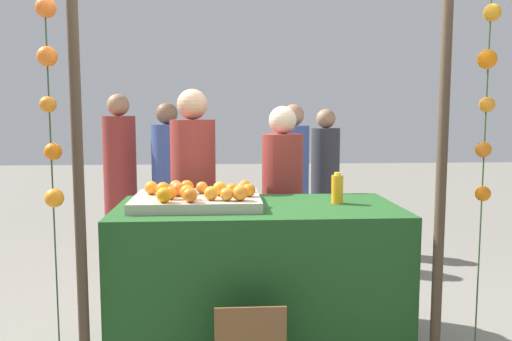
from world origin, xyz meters
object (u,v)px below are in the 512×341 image
object	(u,v)px
orange_0	(232,190)
vendor_left	(194,209)
juice_bottle	(337,189)
orange_1	(176,187)
vendor_right	(282,215)
stall_counter	(258,279)

from	to	relation	value
orange_0	vendor_left	bearing A→B (deg)	110.67
juice_bottle	vendor_left	xyz separation A→B (m)	(-0.93, 0.70, -0.24)
orange_1	vendor_left	size ratio (longest dim) A/B	0.05
juice_bottle	orange_1	bearing A→B (deg)	175.00
orange_1	vendor_right	xyz separation A→B (m)	(0.75, 0.61, -0.31)
orange_0	vendor_right	bearing A→B (deg)	61.65
stall_counter	vendor_right	distance (m)	0.82
vendor_right	orange_1	bearing A→B (deg)	-140.58
orange_1	juice_bottle	xyz separation A→B (m)	(1.01, -0.09, -0.01)
vendor_left	vendor_right	distance (m)	0.67
orange_0	juice_bottle	xyz separation A→B (m)	(0.66, 0.03, -0.01)
orange_0	juice_bottle	bearing A→B (deg)	2.67
vendor_left	juice_bottle	bearing A→B (deg)	-36.67
stall_counter	juice_bottle	bearing A→B (deg)	4.65
juice_bottle	vendor_right	bearing A→B (deg)	110.68
juice_bottle	stall_counter	bearing A→B (deg)	-175.35
stall_counter	orange_0	distance (m)	0.58
stall_counter	vendor_left	world-z (taller)	vendor_left
orange_0	orange_1	world-z (taller)	orange_1
vendor_left	orange_1	bearing A→B (deg)	-97.20
orange_0	juice_bottle	world-z (taller)	juice_bottle
stall_counter	orange_1	size ratio (longest dim) A/B	20.59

